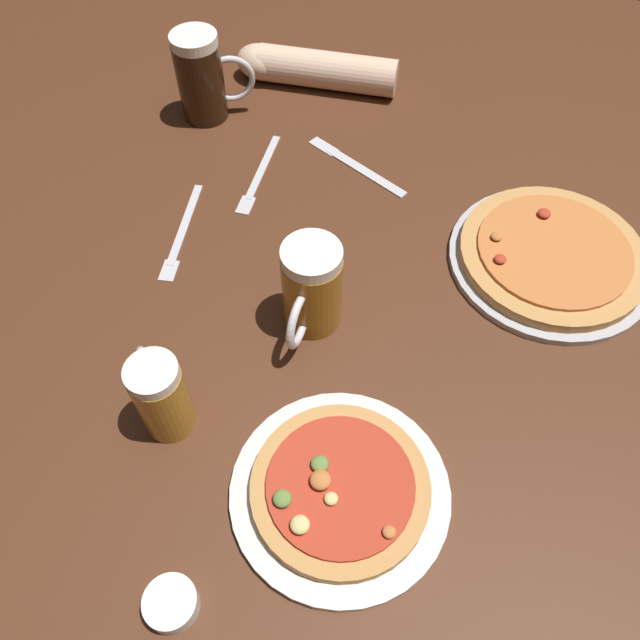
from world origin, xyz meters
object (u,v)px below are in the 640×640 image
pizza_plate_near (340,490)px  pizza_plate_far (551,256)px  beer_mug_dark (160,395)px  fork_left (259,175)px  diner_arm (310,68)px  knife_right (356,165)px  fork_spare (181,234)px  beer_mug_amber (202,77)px  ramekin_sauce (171,604)px  beer_mug_pale (311,289)px

pizza_plate_near → pizza_plate_far: (0.16, 0.50, 0.00)m
pizza_plate_far → beer_mug_dark: (-0.42, -0.50, 0.05)m
pizza_plate_near → fork_left: 0.62m
diner_arm → pizza_plate_near: bearing=-62.6°
knife_right → fork_spare: 0.35m
fork_left → pizza_plate_near: bearing=-52.7°
pizza_plate_near → fork_left: (-0.38, 0.49, -0.01)m
pizza_plate_near → knife_right: (-0.22, 0.59, -0.01)m
pizza_plate_near → fork_spare: (-0.43, 0.31, -0.01)m
beer_mug_amber → ramekin_sauce: size_ratio=2.70×
beer_mug_pale → diner_arm: 0.61m
beer_mug_amber → fork_left: 0.23m
pizza_plate_far → ramekin_sauce: pizza_plate_far is taller
ramekin_sauce → pizza_plate_far: bearing=68.2°
beer_mug_amber → knife_right: (0.33, -0.02, -0.08)m
pizza_plate_near → beer_mug_amber: 0.83m
fork_left → beer_mug_pale: bearing=-48.5°
beer_mug_pale → fork_left: bearing=131.5°
knife_right → beer_mug_amber: bearing=176.4°
pizza_plate_near → pizza_plate_far: size_ratio=0.86×
beer_mug_pale → fork_left: (-0.23, 0.25, -0.07)m
beer_mug_dark → ramekin_sauce: 0.25m
beer_mug_pale → diner_arm: (-0.26, 0.55, -0.04)m
beer_mug_dark → beer_mug_amber: bearing=115.8°
pizza_plate_near → beer_mug_amber: bearing=132.1°
pizza_plate_far → beer_mug_pale: bearing=-139.3°
beer_mug_amber → beer_mug_pale: bearing=-42.8°
ramekin_sauce → fork_left: bearing=109.9°
ramekin_sauce → diner_arm: size_ratio=0.19×
fork_spare → ramekin_sauce: bearing=-59.1°
beer_mug_pale → fork_left: 0.35m
pizza_plate_far → fork_left: bearing=-178.7°
pizza_plate_near → beer_mug_amber: (-0.55, 0.61, 0.07)m
pizza_plate_near → pizza_plate_far: 0.53m
beer_mug_amber → ramekin_sauce: 0.92m
pizza_plate_far → knife_right: 0.39m
pizza_plate_far → beer_mug_dark: beer_mug_dark is taller
ramekin_sauce → fork_left: (-0.25, 0.70, -0.01)m
pizza_plate_near → pizza_plate_far: bearing=72.5°
beer_mug_dark → ramekin_sauce: bearing=-56.9°
beer_mug_amber → diner_arm: (0.14, 0.18, -0.05)m
fork_left → fork_spare: 0.19m
ramekin_sauce → knife_right: bearing=97.1°
diner_arm → knife_right: bearing=-46.8°
fork_left → beer_mug_amber: bearing=146.1°
beer_mug_amber → beer_mug_pale: size_ratio=1.11×
pizza_plate_near → beer_mug_dark: 0.26m
ramekin_sauce → fork_spare: ramekin_sauce is taller
fork_left → diner_arm: 0.30m
pizza_plate_far → beer_mug_amber: bearing=171.4°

